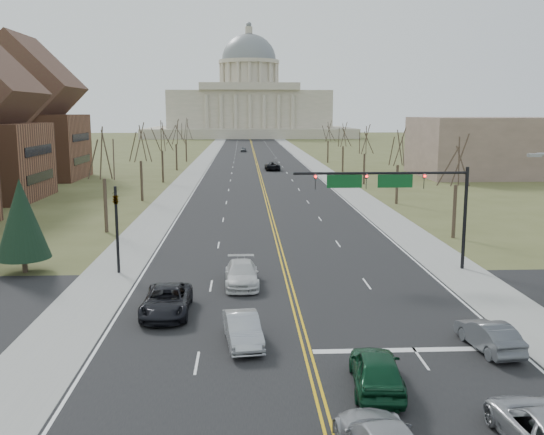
{
  "coord_description": "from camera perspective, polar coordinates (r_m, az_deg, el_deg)",
  "views": [
    {
      "loc": [
        -2.88,
        -27.3,
        10.92
      ],
      "look_at": [
        -0.74,
        17.98,
        3.0
      ],
      "focal_mm": 40.0,
      "sensor_mm": 36.0,
      "label": 1
    }
  ],
  "objects": [
    {
      "name": "tree_r_1",
      "position": [
        73.76,
        11.8,
        6.31
      ],
      "size": [
        3.74,
        3.74,
        8.5
      ],
      "color": "#3E2F24",
      "rests_on": "ground"
    },
    {
      "name": "car_far_nb",
      "position": [
        115.3,
        0.03,
        4.89
      ],
      "size": [
        2.83,
        5.93,
        1.63
      ],
      "primitive_type": "imported",
      "rotation": [
        0.0,
        0.0,
        3.16
      ],
      "color": "black",
      "rests_on": "road"
    },
    {
      "name": "car_nb_inner_lead",
      "position": [
        25.1,
        9.84,
        -13.93
      ],
      "size": [
        2.41,
        4.99,
        1.64
      ],
      "primitive_type": "imported",
      "rotation": [
        0.0,
        0.0,
        3.04
      ],
      "color": "#0D3921",
      "rests_on": "road"
    },
    {
      "name": "car_sb_outer_lead",
      "position": [
        33.81,
        -9.9,
        -7.72
      ],
      "size": [
        2.54,
        5.45,
        1.51
      ],
      "primitive_type": "imported",
      "rotation": [
        0.0,
        0.0,
        0.01
      ],
      "color": "black",
      "rests_on": "road"
    },
    {
      "name": "car_far_sb",
      "position": [
        168.86,
        -2.7,
        6.42
      ],
      "size": [
        1.63,
        3.99,
        1.35
      ],
      "primitive_type": "imported",
      "rotation": [
        0.0,
        0.0,
        0.01
      ],
      "color": "#55585D",
      "rests_on": "road"
    },
    {
      "name": "signal_mast",
      "position": [
        42.4,
        11.42,
        2.73
      ],
      "size": [
        12.12,
        0.44,
        7.2
      ],
      "color": "black",
      "rests_on": "ground"
    },
    {
      "name": "tree_l_1",
      "position": [
        76.45,
        -12.29,
        6.7
      ],
      "size": [
        3.96,
        3.96,
        9.0
      ],
      "color": "#3E2F24",
      "rests_on": "ground"
    },
    {
      "name": "tree_l_4",
      "position": [
        135.94,
        -8.12,
        8.13
      ],
      "size": [
        3.96,
        3.96,
        9.0
      ],
      "color": "#3E2F24",
      "rests_on": "ground"
    },
    {
      "name": "edge_line_right",
      "position": [
        138.31,
        2.57,
        5.38
      ],
      "size": [
        0.15,
        380.0,
        0.01
      ],
      "primitive_type": "cube",
      "color": "silver",
      "rests_on": "road"
    },
    {
      "name": "stop_bar",
      "position": [
        29.54,
        13.26,
        -12.03
      ],
      "size": [
        9.5,
        0.5,
        0.01
      ],
      "primitive_type": "cube",
      "color": "silver",
      "rests_on": "road"
    },
    {
      "name": "car_nb_outer_lead",
      "position": [
        30.29,
        19.73,
        -10.4
      ],
      "size": [
        1.97,
        4.35,
        1.39
      ],
      "primitive_type": "imported",
      "rotation": [
        0.0,
        0.0,
        3.26
      ],
      "color": "#4D5054",
      "rests_on": "road"
    },
    {
      "name": "tree_r_2",
      "position": [
        93.23,
        8.73,
        7.11
      ],
      "size": [
        3.74,
        3.74,
        8.5
      ],
      "color": "#3E2F24",
      "rests_on": "ground"
    },
    {
      "name": "tree_r_4",
      "position": [
        132.65,
        5.31,
        7.98
      ],
      "size": [
        3.74,
        3.74,
        8.5
      ],
      "color": "#3E2F24",
      "rests_on": "ground"
    },
    {
      "name": "tree_r_3",
      "position": [
        112.89,
        6.72,
        7.62
      ],
      "size": [
        3.74,
        3.74,
        8.5
      ],
      "color": "#3E2F24",
      "rests_on": "ground"
    },
    {
      "name": "edge_line_left",
      "position": [
        137.9,
        -5.6,
        5.33
      ],
      "size": [
        0.15,
        380.0,
        0.01
      ],
      "primitive_type": "cube",
      "color": "silver",
      "rests_on": "road"
    },
    {
      "name": "tree_l_0",
      "position": [
        56.86,
        -15.6,
        5.53
      ],
      "size": [
        3.96,
        3.96,
        9.0
      ],
      "color": "#3E2F24",
      "rests_on": "ground"
    },
    {
      "name": "bldg_right_mass",
      "position": [
        112.0,
        19.93,
        6.29
      ],
      "size": [
        25.0,
        20.0,
        10.0
      ],
      "primitive_type": "cube",
      "color": "#705B4F",
      "rests_on": "ground"
    },
    {
      "name": "car_sb_inner_second",
      "position": [
        38.7,
        -2.87,
        -5.32
      ],
      "size": [
        2.22,
        5.2,
        1.49
      ],
      "primitive_type": "imported",
      "rotation": [
        0.0,
        0.0,
        0.02
      ],
      "color": "silver",
      "rests_on": "road"
    },
    {
      "name": "tree_l_2",
      "position": [
        96.21,
        -10.33,
        7.38
      ],
      "size": [
        3.96,
        3.96,
        9.0
      ],
      "color": "#3E2F24",
      "rests_on": "ground"
    },
    {
      "name": "road",
      "position": [
        137.76,
        -1.51,
        5.36
      ],
      "size": [
        20.0,
        380.0,
        0.01
      ],
      "primitive_type": "cube",
      "color": "black",
      "rests_on": "ground"
    },
    {
      "name": "cross_road",
      "position": [
        35.16,
        2.14,
        -8.18
      ],
      "size": [
        120.0,
        14.0,
        0.01
      ],
      "primitive_type": "cube",
      "color": "black",
      "rests_on": "ground"
    },
    {
      "name": "center_line",
      "position": [
        137.76,
        -1.51,
        5.37
      ],
      "size": [
        0.42,
        380.0,
        0.01
      ],
      "primitive_type": "cube",
      "color": "gold",
      "rests_on": "road"
    },
    {
      "name": "ground",
      "position": [
        29.54,
        3.14,
        -11.8
      ],
      "size": [
        600.0,
        600.0,
        0.0
      ],
      "primitive_type": "plane",
      "color": "#4C5028",
      "rests_on": "ground"
    },
    {
      "name": "capitol",
      "position": [
        277.24,
        -2.15,
        10.58
      ],
      "size": [
        90.0,
        60.0,
        50.0
      ],
      "color": "beige",
      "rests_on": "ground"
    },
    {
      "name": "sidewalk_left",
      "position": [
        138.03,
        -6.52,
        5.31
      ],
      "size": [
        4.0,
        380.0,
        0.03
      ],
      "primitive_type": "cube",
      "color": "gray",
      "rests_on": "ground"
    },
    {
      "name": "tree_r_0",
      "position": [
        54.66,
        17.01,
        4.89
      ],
      "size": [
        3.74,
        3.74,
        8.5
      ],
      "color": "#3E2F24",
      "rests_on": "ground"
    },
    {
      "name": "sidewalk_right",
      "position": [
        138.53,
        3.48,
        5.38
      ],
      "size": [
        4.0,
        380.0,
        0.03
      ],
      "primitive_type": "cube",
      "color": "gray",
      "rests_on": "ground"
    },
    {
      "name": "tree_l_3",
      "position": [
        116.05,
        -9.04,
        7.82
      ],
      "size": [
        3.96,
        3.96,
        9.0
      ],
      "color": "#3E2F24",
      "rests_on": "ground"
    },
    {
      "name": "car_sb_inner_lead",
      "position": [
        29.26,
        -2.77,
        -10.47
      ],
      "size": [
        2.08,
        4.53,
        1.44
      ],
      "primitive_type": "imported",
      "rotation": [
        0.0,
        0.0,
        0.13
      ],
      "color": "#9C9FA4",
      "rests_on": "road"
    },
    {
      "name": "signal_left",
      "position": [
        42.31,
        -14.42,
        -0.21
      ],
      "size": [
        0.32,
        0.36,
        6.0
      ],
      "color": "black",
      "rests_on": "ground"
    },
    {
      "name": "bldg_left_far",
      "position": [
        107.22,
        -22.08,
        8.46
      ],
      "size": [
        17.1,
        14.28,
        23.25
      ],
      "color": "brown",
      "rests_on": "ground"
    },
    {
      "name": "conifer_l",
      "position": [
        44.56,
        -22.51,
        -0.12
      ],
      "size": [
        3.64,
        3.64,
        6.5
      ],
      "color": "#3E2F24",
      "rests_on": "ground"
    },
    {
      "name": "car_nb_outer_second",
      "position": [
        22.7,
        24.18,
        -17.66
      ],
      "size": [
        2.5,
        5.28,
        1.46
      ],
      "primitive_type": "imported",
      "rotation": [
        0.0,
        0.0,
        3.16
      ],
      "color": "#9C9DA3",
      "rests_on": "road"
    }
  ]
}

